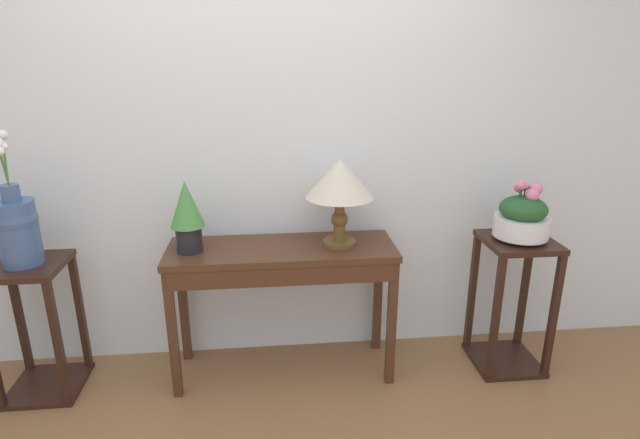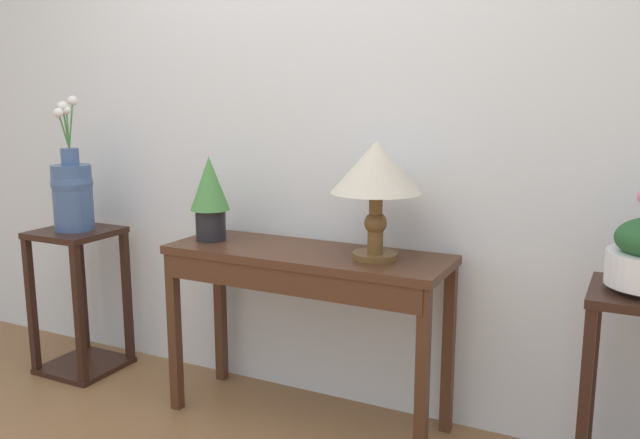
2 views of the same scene
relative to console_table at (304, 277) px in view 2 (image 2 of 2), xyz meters
The scene contains 7 objects.
back_wall_with_art 0.82m from the console_table, 103.77° to the left, with size 9.00×0.10×2.80m.
console_table is the anchor object (origin of this frame).
table_lamp 0.55m from the console_table, ahead, with size 0.36×0.36×0.46m.
potted_plant_on_console 0.57m from the console_table, behind, with size 0.17×0.17×0.37m.
pedestal_stand_left 1.31m from the console_table, behind, with size 0.37×0.37×0.74m.
flower_vase_tall_left 1.31m from the console_table, behind, with size 0.20×0.20×0.66m.
pedestal_stand_right 1.31m from the console_table, ahead, with size 0.37×0.37×0.77m.
Camera 2 is at (1.31, -1.17, 1.39)m, focal length 36.52 mm.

